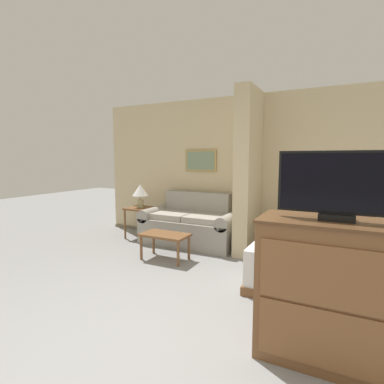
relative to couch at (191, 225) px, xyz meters
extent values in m
plane|color=gray|center=(1.03, -3.07, -0.33)|extent=(20.00, 20.00, 0.00)
cube|color=#CCB78E|center=(1.03, 0.48, 0.97)|extent=(6.27, 0.12, 2.60)
cube|color=#70644E|center=(1.03, 0.41, -0.30)|extent=(6.27, 0.02, 0.06)
cube|color=tan|center=(0.00, 0.41, 1.15)|extent=(0.63, 0.02, 0.41)
cube|color=gray|center=(0.00, 0.39, 1.15)|extent=(0.56, 0.01, 0.34)
cube|color=#CCB78E|center=(1.04, 0.00, 0.97)|extent=(0.24, 0.84, 2.60)
cube|color=gray|center=(0.00, -0.04, -0.11)|extent=(1.27, 0.84, 0.45)
cube|color=gray|center=(0.00, 0.28, 0.34)|extent=(1.27, 0.20, 0.45)
cube|color=gray|center=(-0.74, -0.04, -0.11)|extent=(0.21, 0.84, 0.45)
cylinder|color=gray|center=(-0.74, -0.04, 0.16)|extent=(0.23, 0.84, 0.23)
cube|color=gray|center=(0.74, -0.04, -0.11)|extent=(0.21, 0.84, 0.45)
cylinder|color=gray|center=(0.74, -0.04, 0.16)|extent=(0.23, 0.84, 0.23)
cube|color=#A49F94|center=(-0.32, -0.09, 0.17)|extent=(0.62, 0.60, 0.10)
cube|color=#A49F94|center=(0.32, -0.09, 0.17)|extent=(0.62, 0.60, 0.10)
cube|color=brown|center=(0.05, -0.95, 0.05)|extent=(0.72, 0.41, 0.04)
cylinder|color=brown|center=(-0.27, -1.12, -0.15)|extent=(0.04, 0.04, 0.36)
cylinder|color=brown|center=(0.37, -1.12, -0.15)|extent=(0.04, 0.04, 0.36)
cylinder|color=brown|center=(-0.27, -0.79, -0.15)|extent=(0.04, 0.04, 0.36)
cylinder|color=brown|center=(0.37, -0.79, -0.15)|extent=(0.04, 0.04, 0.36)
cube|color=brown|center=(-1.04, -0.08, 0.24)|extent=(0.48, 0.48, 0.04)
cylinder|color=brown|center=(-1.25, -0.29, -0.05)|extent=(0.04, 0.04, 0.55)
cylinder|color=brown|center=(-0.83, -0.29, -0.05)|extent=(0.04, 0.04, 0.55)
cylinder|color=brown|center=(-1.25, 0.13, -0.05)|extent=(0.04, 0.04, 0.55)
cylinder|color=brown|center=(-0.83, 0.13, -0.05)|extent=(0.04, 0.04, 0.55)
cylinder|color=tan|center=(-1.04, -0.08, 0.33)|extent=(0.12, 0.12, 0.15)
cylinder|color=tan|center=(-1.04, -0.08, 0.44)|extent=(0.02, 0.02, 0.07)
cone|color=silver|center=(-1.04, -0.08, 0.59)|extent=(0.30, 0.30, 0.22)
cube|color=brown|center=(2.36, -2.31, 0.20)|extent=(1.05, 0.51, 1.05)
cube|color=#54351E|center=(2.36, -2.31, 0.73)|extent=(1.07, 0.53, 0.02)
cube|color=brown|center=(2.36, -2.57, 0.41)|extent=(0.95, 0.01, 0.42)
cube|color=brown|center=(2.36, -2.57, -0.03)|extent=(0.95, 0.01, 0.42)
cube|color=black|center=(2.36, -2.31, 0.77)|extent=(0.24, 0.16, 0.05)
cube|color=black|center=(2.36, -2.31, 1.02)|extent=(0.83, 0.04, 0.45)
cube|color=black|center=(2.36, -2.33, 1.02)|extent=(0.79, 0.01, 0.41)
cube|color=brown|center=(2.33, -0.62, -0.28)|extent=(1.78, 1.97, 0.10)
cube|color=white|center=(2.33, -0.62, -0.02)|extent=(1.74, 1.93, 0.41)
cube|color=white|center=(2.33, 0.12, 0.13)|extent=(1.62, 0.36, 0.10)
cube|color=#471E19|center=(2.59, -0.55, 0.39)|extent=(0.33, 0.17, 0.42)
cube|color=#471E19|center=(2.59, -0.65, 0.31)|extent=(0.24, 0.03, 0.18)
ellipsoid|color=#471E19|center=(2.59, -0.55, 0.60)|extent=(0.31, 0.16, 0.10)
camera|label=1|loc=(2.39, -4.67, 1.19)|focal=28.00mm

